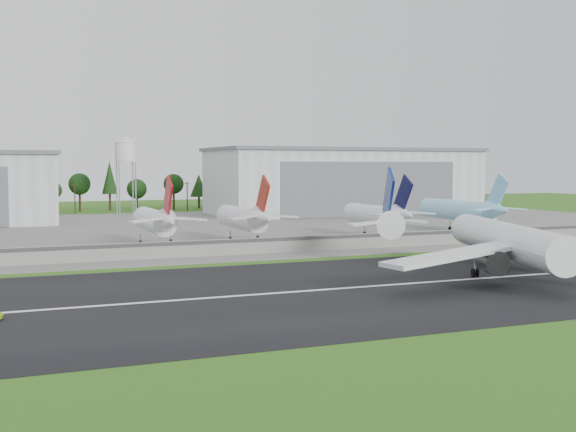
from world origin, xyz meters
name	(u,v)px	position (x,y,z in m)	size (l,w,h in m)	color
ground	(391,299)	(0.00, 0.00, 0.00)	(600.00, 600.00, 0.00)	#2D6217
runway	(358,288)	(0.00, 10.00, 0.05)	(320.00, 60.00, 0.10)	black
runway_centerline	(358,287)	(0.00, 10.00, 0.11)	(220.00, 1.00, 0.02)	white
apron	(182,229)	(0.00, 120.00, 0.05)	(320.00, 150.00, 0.10)	slate
blast_fence	(257,246)	(0.00, 54.99, 1.81)	(240.00, 0.61, 3.50)	gray
hangar_east	(343,181)	(75.00, 164.92, 12.63)	(102.00, 47.00, 25.20)	silver
water_tower	(126,149)	(-5.00, 185.00, 24.55)	(8.40, 8.40, 29.40)	#99999E
utility_poles	(133,213)	(0.00, 200.00, 0.00)	(230.00, 3.00, 12.00)	black
treeline	(126,210)	(0.00, 215.00, 0.00)	(320.00, 16.00, 22.00)	black
main_airliner	(509,248)	(27.99, 9.59, 4.89)	(54.31, 57.73, 18.17)	white
parked_jet_red_a	(157,221)	(-16.57, 76.54, 6.02)	(7.36, 31.29, 16.52)	silver
parked_jet_red_b	(246,218)	(4.94, 76.54, 6.07)	(7.36, 31.29, 16.57)	white
parked_jet_navy	(379,215)	(41.33, 76.52, 5.93)	(7.36, 31.29, 16.42)	silver
parked_jet_skyblue	(464,210)	(71.17, 81.56, 6.14)	(7.36, 37.29, 16.69)	#8DD3F4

